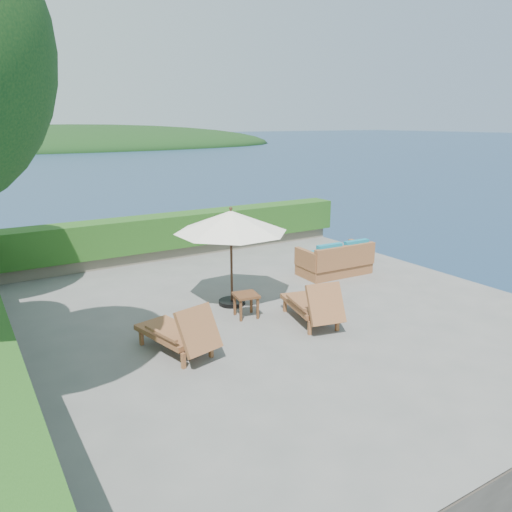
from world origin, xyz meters
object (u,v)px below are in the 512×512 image
lounge_right (313,304)px  wicker_loveseat (336,261)px  patio_umbrella (231,222)px  side_table (246,298)px  lounge_left (180,332)px

lounge_right → wicker_loveseat: (2.71, 2.46, -0.05)m
patio_umbrella → wicker_loveseat: 3.98m
patio_umbrella → wicker_loveseat: (3.62, 0.54, -1.58)m
patio_umbrella → wicker_loveseat: patio_umbrella is taller
wicker_loveseat → lounge_right: bearing=-135.5°
patio_umbrella → lounge_right: size_ratio=1.80×
lounge_right → side_table: bearing=146.7°
lounge_right → patio_umbrella: bearing=128.2°
lounge_right → wicker_loveseat: bearing=55.2°
lounge_left → side_table: 2.15m
lounge_left → patio_umbrella: bearing=27.5°
patio_umbrella → wicker_loveseat: size_ratio=1.67×
lounge_left → wicker_loveseat: lounge_left is taller
lounge_left → wicker_loveseat: bearing=9.0°
side_table → wicker_loveseat: wicker_loveseat is taller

